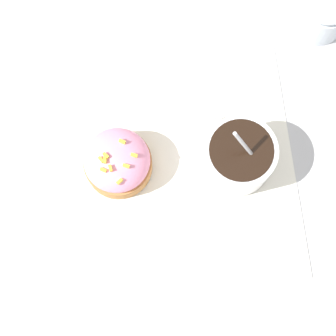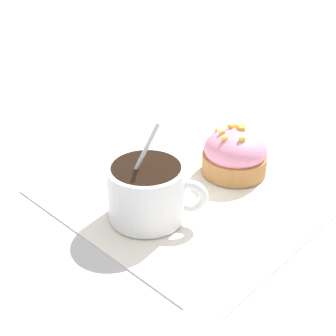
% 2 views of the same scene
% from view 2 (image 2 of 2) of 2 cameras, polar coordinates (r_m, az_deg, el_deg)
% --- Properties ---
extents(ground_plane, '(3.00, 3.00, 0.00)m').
position_cam_2_polar(ground_plane, '(0.53, 2.79, -3.00)').
color(ground_plane, '#B2B2B7').
extents(paper_napkin, '(0.28, 0.30, 0.00)m').
position_cam_2_polar(paper_napkin, '(0.53, 2.79, -2.86)').
color(paper_napkin, white).
rests_on(paper_napkin, ground_plane).
extents(coffee_cup, '(0.08, 0.10, 0.10)m').
position_cam_2_polar(coffee_cup, '(0.47, -2.46, -2.64)').
color(coffee_cup, white).
rests_on(coffee_cup, paper_napkin).
extents(frosted_pastry, '(0.08, 0.08, 0.06)m').
position_cam_2_polar(frosted_pastry, '(0.56, 8.16, 1.70)').
color(frosted_pastry, '#B2753D').
rests_on(frosted_pastry, paper_napkin).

